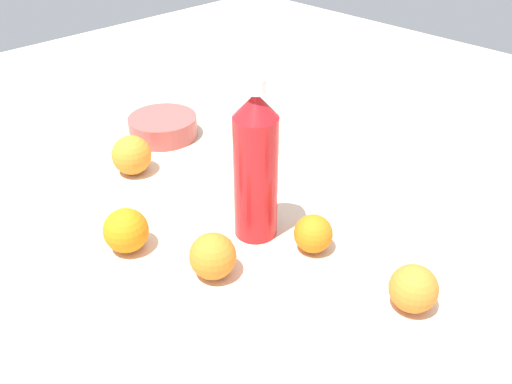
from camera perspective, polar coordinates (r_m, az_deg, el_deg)
ground_plane at (r=0.90m, az=-0.88°, el=-4.70°), size 2.40×2.40×0.00m
water_bottle at (r=0.84m, az=0.00°, el=2.69°), size 0.07×0.07×0.27m
orange_0 at (r=0.79m, az=16.23°, el=-9.72°), size 0.07×0.07×0.07m
orange_1 at (r=0.88m, az=-13.51°, el=-3.96°), size 0.07×0.07×0.07m
orange_2 at (r=1.08m, az=-12.95°, el=3.80°), size 0.08×0.08×0.08m
orange_3 at (r=0.81m, az=-4.57°, el=-6.73°), size 0.07×0.07×0.07m
orange_4 at (r=0.86m, az=6.04°, el=-4.38°), size 0.06×0.06×0.06m
ceramic_bowl at (r=1.22m, az=-9.74°, el=6.80°), size 0.15×0.15×0.05m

